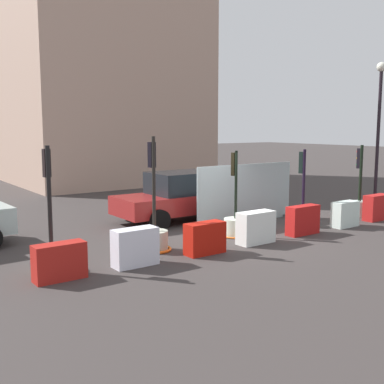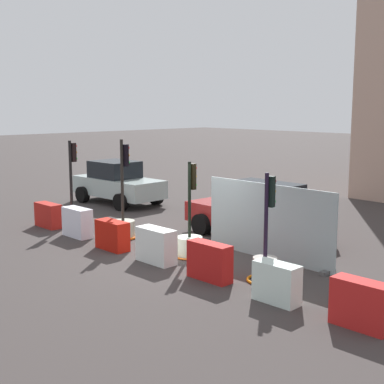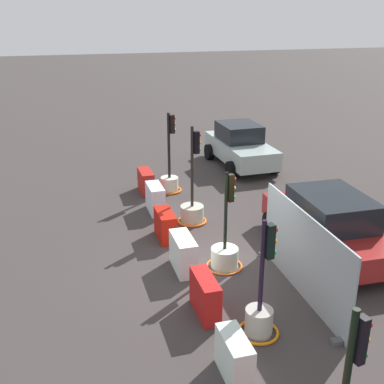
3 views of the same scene
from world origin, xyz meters
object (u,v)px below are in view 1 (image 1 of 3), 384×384
object	(u,v)px
traffic_light_1	(154,235)
construction_barrier_1	(135,247)
traffic_light_2	(235,223)
construction_barrier_5	(345,214)
construction_barrier_0	(60,262)
construction_barrier_6	(377,207)
street_lamp_post	(379,115)
construction_barrier_4	(303,220)
traffic_light_3	(303,212)
car_red_compact	(180,197)
traffic_light_4	(359,201)
construction_barrier_2	(205,238)
traffic_light_0	(51,250)
construction_barrier_3	(256,228)

from	to	relation	value
traffic_light_1	construction_barrier_1	xyz separation A→B (m)	(-1.09, -0.94, 0.02)
traffic_light_2	construction_barrier_5	world-z (taller)	traffic_light_2
construction_barrier_0	construction_barrier_6	world-z (taller)	construction_barrier_6
traffic_light_2	construction_barrier_1	world-z (taller)	traffic_light_2
construction_barrier_0	street_lamp_post	xyz separation A→B (m)	(12.92, 1.12, 3.27)
construction_barrier_4	construction_barrier_6	size ratio (longest dim) A/B	1.06
traffic_light_3	car_red_compact	distance (m)	4.18
traffic_light_4	construction_barrier_4	size ratio (longest dim) A/B	2.27
construction_barrier_2	traffic_light_1	bearing A→B (deg)	130.86
construction_barrier_5	construction_barrier_6	world-z (taller)	construction_barrier_6
construction_barrier_0	construction_barrier_6	xyz separation A→B (m)	(11.42, 0.02, 0.05)
construction_barrier_6	street_lamp_post	size ratio (longest dim) A/B	0.19
construction_barrier_2	construction_barrier_5	xyz separation A→B (m)	(5.76, 0.04, 0.01)
traffic_light_2	construction_barrier_4	distance (m)	2.07
street_lamp_post	construction_barrier_5	bearing A→B (deg)	-160.66
traffic_light_4	street_lamp_post	bearing A→B (deg)	11.48
construction_barrier_5	construction_barrier_6	xyz separation A→B (m)	(1.85, 0.08, 0.03)
construction_barrier_2	car_red_compact	xyz separation A→B (m)	(1.93, 4.02, 0.44)
traffic_light_0	construction_barrier_3	bearing A→B (deg)	-8.92
construction_barrier_1	construction_barrier_2	size ratio (longest dim) A/B	1.00
street_lamp_post	construction_barrier_0	bearing A→B (deg)	-175.07
construction_barrier_1	construction_barrier_2	xyz separation A→B (m)	(1.98, -0.09, -0.04)
construction_barrier_1	car_red_compact	world-z (taller)	car_red_compact
traffic_light_0	traffic_light_4	distance (m)	11.44
construction_barrier_2	construction_barrier_4	xyz separation A→B (m)	(3.78, 0.08, 0.03)
traffic_light_3	construction_barrier_5	size ratio (longest dim) A/B	2.53
construction_barrier_2	street_lamp_post	size ratio (longest dim) A/B	0.19
traffic_light_1	construction_barrier_1	world-z (taller)	traffic_light_1
construction_barrier_4	traffic_light_3	bearing A→B (deg)	42.12
traffic_light_3	construction_barrier_6	world-z (taller)	traffic_light_3
street_lamp_post	traffic_light_1	bearing A→B (deg)	-178.98
traffic_light_1	construction_barrier_6	distance (m)	8.55
traffic_light_1	construction_barrier_0	bearing A→B (deg)	-162.18
construction_barrier_6	traffic_light_0	bearing A→B (deg)	175.84
construction_barrier_3	construction_barrier_0	bearing A→B (deg)	179.74
traffic_light_2	car_red_compact	size ratio (longest dim) A/B	0.57
traffic_light_0	street_lamp_post	size ratio (longest dim) A/B	0.51
traffic_light_3	street_lamp_post	size ratio (longest dim) A/B	0.45
car_red_compact	traffic_light_4	bearing A→B (deg)	-27.92
construction_barrier_2	car_red_compact	world-z (taller)	car_red_compact
construction_barrier_2	construction_barrier_3	size ratio (longest dim) A/B	0.95
traffic_light_1	traffic_light_2	world-z (taller)	traffic_light_1
traffic_light_3	construction_barrier_0	xyz separation A→B (m)	(-8.54, -0.84, -0.07)
car_red_compact	street_lamp_post	size ratio (longest dim) A/B	0.80
construction_barrier_2	street_lamp_post	world-z (taller)	street_lamp_post
traffic_light_3	construction_barrier_2	size ratio (longest dim) A/B	2.33
traffic_light_4	construction_barrier_2	bearing A→B (deg)	-173.10
traffic_light_1	construction_barrier_6	size ratio (longest dim) A/B	2.78
traffic_light_1	traffic_light_3	size ratio (longest dim) A/B	1.19
traffic_light_2	construction_barrier_0	size ratio (longest dim) A/B	2.29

